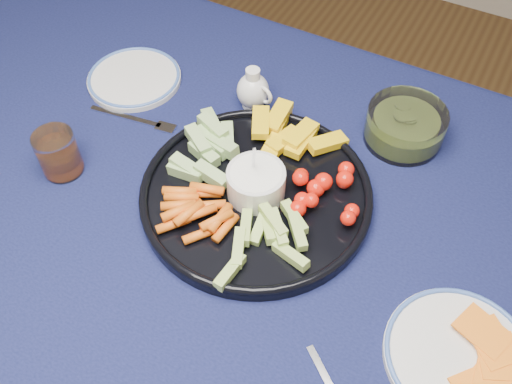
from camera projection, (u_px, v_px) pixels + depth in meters
The scene contains 8 objects.
dining_table at pixel (205, 261), 0.94m from camera, with size 1.67×1.07×0.75m.
crudite_platter at pixel (254, 190), 0.90m from camera, with size 0.37×0.37×0.12m.
creamer_pitcher at pixel (253, 91), 1.02m from camera, with size 0.07×0.06×0.08m.
pickle_bowl at pixel (405, 127), 0.97m from camera, with size 0.13×0.13×0.06m.
cheese_plate at pixel (460, 355), 0.74m from camera, with size 0.20×0.20×0.02m.
juice_tumbler at pixel (59, 156), 0.93m from camera, with size 0.07×0.07×0.08m.
fork_left at pixel (140, 121), 1.02m from camera, with size 0.17×0.04×0.00m.
side_plate_extra at pixel (134, 78), 1.09m from camera, with size 0.18×0.18×0.01m.
Camera 1 is at (0.31, -0.40, 1.47)m, focal length 40.00 mm.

